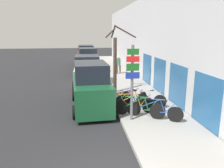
% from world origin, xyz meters
% --- Properties ---
extents(ground_plane, '(80.00, 80.00, 0.00)m').
position_xyz_m(ground_plane, '(0.00, 11.20, 0.00)').
color(ground_plane, black).
extents(sidewalk_curb, '(3.20, 32.00, 0.15)m').
position_xyz_m(sidewalk_curb, '(2.60, 14.00, 0.07)').
color(sidewalk_curb, gray).
rests_on(sidewalk_curb, ground).
extents(building_facade, '(0.23, 32.00, 6.50)m').
position_xyz_m(building_facade, '(4.35, 13.92, 3.23)').
color(building_facade, '#BCBCC1').
rests_on(building_facade, ground).
extents(signpost, '(0.59, 0.14, 3.22)m').
position_xyz_m(signpost, '(1.46, 4.11, 1.93)').
color(signpost, '#595B60').
rests_on(signpost, sidewalk_curb).
extents(bicycle_0, '(2.17, 1.35, 0.93)m').
position_xyz_m(bicycle_0, '(2.45, 4.07, 0.55)').
color(bicycle_0, black).
rests_on(bicycle_0, sidewalk_curb).
extents(bicycle_1, '(2.11, 1.13, 0.97)m').
position_xyz_m(bicycle_1, '(1.86, 4.38, 0.56)').
color(bicycle_1, black).
rests_on(bicycle_1, sidewalk_curb).
extents(bicycle_2, '(2.42, 0.54, 0.97)m').
position_xyz_m(bicycle_2, '(1.61, 4.91, 0.56)').
color(bicycle_2, black).
rests_on(bicycle_2, sidewalk_curb).
extents(bicycle_3, '(2.43, 0.75, 0.98)m').
position_xyz_m(bicycle_3, '(1.50, 5.36, 0.56)').
color(bicycle_3, black).
rests_on(bicycle_3, sidewalk_curb).
extents(bicycle_4, '(2.13, 1.18, 0.90)m').
position_xyz_m(bicycle_4, '(2.49, 5.89, 0.54)').
color(bicycle_4, black).
rests_on(bicycle_4, sidewalk_curb).
extents(bicycle_5, '(1.88, 0.89, 0.83)m').
position_xyz_m(bicycle_5, '(1.93, 6.12, 0.51)').
color(bicycle_5, black).
rests_on(bicycle_5, sidewalk_curb).
extents(parked_car_0, '(2.09, 4.64, 2.40)m').
position_xyz_m(parked_car_0, '(-0.17, 6.32, 1.09)').
color(parked_car_0, '#144728').
rests_on(parked_car_0, ground).
extents(parked_car_1, '(2.13, 4.25, 2.23)m').
position_xyz_m(parked_car_1, '(-0.21, 11.41, 1.00)').
color(parked_car_1, silver).
rests_on(parked_car_1, ground).
extents(parked_car_2, '(2.10, 4.39, 2.43)m').
position_xyz_m(parked_car_2, '(-0.03, 16.33, 1.09)').
color(parked_car_2, black).
rests_on(parked_car_2, ground).
extents(parked_car_3, '(2.24, 4.48, 2.39)m').
position_xyz_m(parked_car_3, '(-0.09, 21.56, 1.08)').
color(parked_car_3, maroon).
rests_on(parked_car_3, ground).
extents(pedestrian_near, '(0.42, 0.35, 1.59)m').
position_xyz_m(pedestrian_near, '(2.75, 14.94, 1.07)').
color(pedestrian_near, '#4C3D2D').
rests_on(pedestrian_near, sidewalk_curb).
extents(street_tree, '(1.94, 0.72, 4.14)m').
position_xyz_m(street_tree, '(1.47, 8.72, 2.12)').
color(street_tree, '#3D2D23').
rests_on(street_tree, sidewalk_curb).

